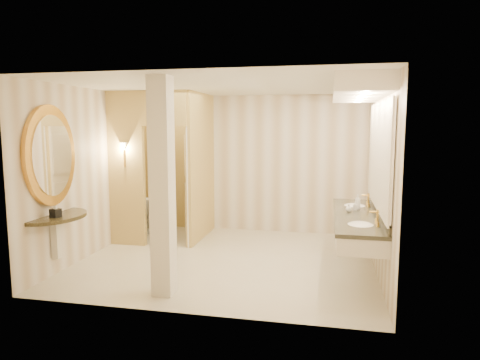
# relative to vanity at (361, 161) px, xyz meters

# --- Properties ---
(floor) EXTENTS (4.50, 4.50, 0.00)m
(floor) POSITION_rel_vanity_xyz_m (-1.98, 0.26, -1.63)
(floor) COLOR beige
(floor) RESTS_ON ground
(ceiling) EXTENTS (4.50, 4.50, 0.00)m
(ceiling) POSITION_rel_vanity_xyz_m (-1.98, 0.26, 1.07)
(ceiling) COLOR silver
(ceiling) RESTS_ON wall_back
(wall_back) EXTENTS (4.50, 0.02, 2.70)m
(wall_back) POSITION_rel_vanity_xyz_m (-1.98, 2.26, -0.28)
(wall_back) COLOR silver
(wall_back) RESTS_ON floor
(wall_front) EXTENTS (4.50, 0.02, 2.70)m
(wall_front) POSITION_rel_vanity_xyz_m (-1.98, -1.74, -0.28)
(wall_front) COLOR silver
(wall_front) RESTS_ON floor
(wall_left) EXTENTS (0.02, 4.00, 2.70)m
(wall_left) POSITION_rel_vanity_xyz_m (-4.23, 0.26, -0.28)
(wall_left) COLOR silver
(wall_left) RESTS_ON floor
(wall_right) EXTENTS (0.02, 4.00, 2.70)m
(wall_right) POSITION_rel_vanity_xyz_m (0.27, 0.26, -0.28)
(wall_right) COLOR silver
(wall_right) RESTS_ON floor
(toilet_closet) EXTENTS (1.50, 1.55, 2.70)m
(toilet_closet) POSITION_rel_vanity_xyz_m (-3.10, 1.23, -0.24)
(toilet_closet) COLOR #CEBB6B
(toilet_closet) RESTS_ON floor
(wall_sconce) EXTENTS (0.14, 0.14, 0.42)m
(wall_sconce) POSITION_rel_vanity_xyz_m (-3.90, 0.69, 0.10)
(wall_sconce) COLOR gold
(wall_sconce) RESTS_ON toilet_closet
(vanity) EXTENTS (0.75, 2.62, 2.09)m
(vanity) POSITION_rel_vanity_xyz_m (0.00, 0.00, 0.00)
(vanity) COLOR silver
(vanity) RESTS_ON floor
(console_shelf) EXTENTS (1.07, 1.07, 1.98)m
(console_shelf) POSITION_rel_vanity_xyz_m (-4.19, -0.92, -0.28)
(console_shelf) COLOR black
(console_shelf) RESTS_ON floor
(pillar) EXTENTS (0.25, 0.25, 2.70)m
(pillar) POSITION_rel_vanity_xyz_m (-2.43, -1.25, -0.28)
(pillar) COLOR silver
(pillar) RESTS_ON floor
(tissue_box) EXTENTS (0.14, 0.14, 0.12)m
(tissue_box) POSITION_rel_vanity_xyz_m (-4.05, -1.07, -0.70)
(tissue_box) COLOR black
(tissue_box) RESTS_ON console_shelf
(toilet) EXTENTS (0.57, 0.80, 0.74)m
(toilet) POSITION_rel_vanity_xyz_m (-3.93, 1.74, -1.26)
(toilet) COLOR white
(toilet) RESTS_ON floor
(soap_bottle_a) EXTENTS (0.06, 0.06, 0.13)m
(soap_bottle_a) POSITION_rel_vanity_xyz_m (-0.05, 0.26, -0.69)
(soap_bottle_a) COLOR beige
(soap_bottle_a) RESTS_ON vanity
(soap_bottle_b) EXTENTS (0.10, 0.10, 0.12)m
(soap_bottle_b) POSITION_rel_vanity_xyz_m (-0.14, 0.11, -0.70)
(soap_bottle_b) COLOR silver
(soap_bottle_b) RESTS_ON vanity
(soap_bottle_c) EXTENTS (0.10, 0.10, 0.23)m
(soap_bottle_c) POSITION_rel_vanity_xyz_m (-0.01, 0.31, -0.64)
(soap_bottle_c) COLOR #C6B28C
(soap_bottle_c) RESTS_ON vanity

